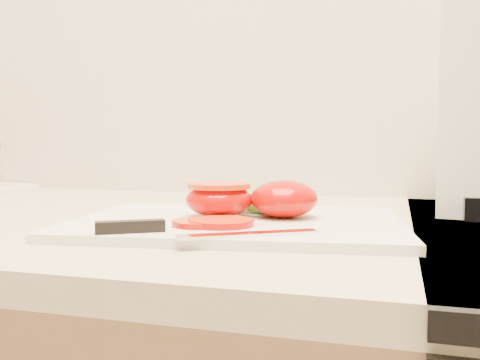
# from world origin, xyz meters

# --- Properties ---
(cutting_board) EXTENTS (0.41, 0.32, 0.01)m
(cutting_board) POSITION_xyz_m (-0.03, 1.60, 0.94)
(cutting_board) COLOR white
(cutting_board) RESTS_ON counter
(tomato_half_dome) EXTENTS (0.08, 0.08, 0.04)m
(tomato_half_dome) POSITION_xyz_m (0.02, 1.63, 0.96)
(tomato_half_dome) COLOR #BC0C00
(tomato_half_dome) RESTS_ON cutting_board
(tomato_half_cut) EXTENTS (0.08, 0.08, 0.04)m
(tomato_half_cut) POSITION_xyz_m (-0.05, 1.62, 0.96)
(tomato_half_cut) COLOR #BC0C00
(tomato_half_cut) RESTS_ON cutting_board
(tomato_slice_0) EXTENTS (0.07, 0.07, 0.01)m
(tomato_slice_0) POSITION_xyz_m (-0.03, 1.55, 0.94)
(tomato_slice_0) COLOR #EC4D1D
(tomato_slice_0) RESTS_ON cutting_board
(tomato_slice_1) EXTENTS (0.06, 0.06, 0.01)m
(tomato_slice_1) POSITION_xyz_m (-0.05, 1.55, 0.94)
(tomato_slice_1) COLOR #EC4D1D
(tomato_slice_1) RESTS_ON cutting_board
(lettuce_leaf_0) EXTENTS (0.13, 0.13, 0.02)m
(lettuce_leaf_0) POSITION_xyz_m (-0.01, 1.69, 0.95)
(lettuce_leaf_0) COLOR #74BF32
(lettuce_leaf_0) RESTS_ON cutting_board
(knife) EXTENTS (0.21, 0.09, 0.01)m
(knife) POSITION_xyz_m (-0.06, 1.49, 0.94)
(knife) COLOR silver
(knife) RESTS_ON cutting_board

